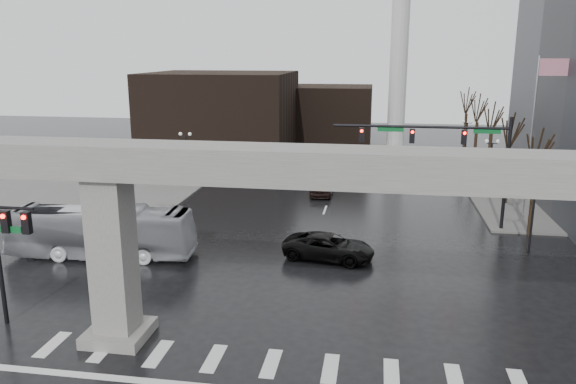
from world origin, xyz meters
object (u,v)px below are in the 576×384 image
Objects in this scene: signal_mast_arm at (451,147)px; pickup_truck at (329,247)px; city_bus at (101,232)px; far_car at (322,186)px.

signal_mast_arm is 11.98m from pickup_truck.
city_bus is at bearing 107.04° from pickup_truck.
pickup_truck is 0.49× the size of city_bus.
city_bus is 21.14m from far_car.
pickup_truck is at bearing -87.09° from city_bus.
pickup_truck is 13.94m from city_bus.
far_car is (11.79, 17.53, -0.79)m from city_bus.
pickup_truck is (-7.75, -7.60, -5.06)m from signal_mast_arm.
city_bus is 2.45× the size of far_car.
signal_mast_arm is 13.69m from far_car.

